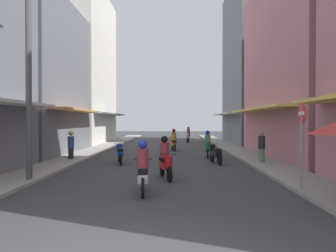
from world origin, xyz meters
TOP-DOWN VIEW (x-y plane):
  - ground_plane at (0.00, 17.82)m, footprint 96.02×96.02m
  - sidewalk_left at (-5.04, 17.82)m, footprint 1.80×51.64m
  - sidewalk_right at (5.04, 17.82)m, footprint 1.80×51.64m
  - building_left_mid at (-8.93, 16.46)m, footprint 7.05×9.41m
  - building_left_far at (-8.93, 27.28)m, footprint 7.05×11.25m
  - building_right_mid at (8.93, 14.89)m, footprint 7.05×12.20m
  - building_right_far at (8.93, 27.10)m, footprint 7.05×10.36m
  - motorbike_orange at (0.55, 19.25)m, footprint 0.56×1.80m
  - motorbike_red at (0.26, 7.59)m, footprint 0.66×1.78m
  - motorbike_green at (2.53, 14.75)m, footprint 0.55×1.81m
  - motorbike_black at (2.64, 12.05)m, footprint 0.60×1.79m
  - motorbike_silver at (2.01, 28.84)m, footprint 0.56×1.80m
  - motorbike_white at (-0.34, 5.10)m, footprint 0.55×1.81m
  - motorbike_blue at (-2.14, 12.03)m, footprint 0.65×1.78m
  - pedestrian_midway at (-4.88, 12.94)m, footprint 0.44×0.44m
  - pedestrian_foreground at (4.86, 11.74)m, footprint 0.34×0.34m
  - utility_pole at (-4.39, 6.72)m, footprint 0.20×1.20m
  - street_sign_no_entry at (4.29, 5.18)m, footprint 0.07×0.60m

SIDE VIEW (x-z plane):
  - ground_plane at x=0.00m, z-range 0.00..0.00m
  - sidewalk_left at x=-5.04m, z-range 0.00..0.12m
  - sidewalk_right at x=5.04m, z-range 0.00..0.12m
  - motorbike_black at x=2.64m, z-range 0.02..0.99m
  - motorbike_blue at x=-2.14m, z-range 0.02..0.99m
  - motorbike_orange at x=0.55m, z-range -0.09..1.49m
  - motorbike_red at x=0.26m, z-range -0.09..1.49m
  - motorbike_green at x=2.53m, z-range -0.09..1.49m
  - motorbike_silver at x=2.01m, z-range -0.09..1.49m
  - motorbike_white at x=-0.34m, z-range -0.09..1.49m
  - pedestrian_foreground at x=4.86m, z-range 0.00..1.65m
  - pedestrian_midway at x=-4.88m, z-range 0.11..1.74m
  - street_sign_no_entry at x=4.29m, z-range 0.39..3.04m
  - utility_pole at x=-4.39m, z-range 0.08..7.97m
  - building_left_mid at x=-8.93m, z-range 0.00..9.65m
  - building_right_mid at x=8.93m, z-range 0.00..10.75m
  - building_left_far at x=-8.93m, z-range -0.01..14.36m
  - building_right_far at x=8.93m, z-range -0.01..14.96m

